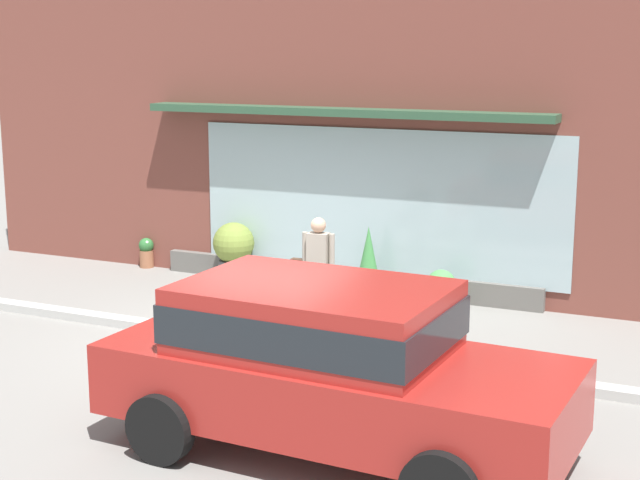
% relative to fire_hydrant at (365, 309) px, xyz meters
% --- Properties ---
extents(ground_plane, '(60.00, 60.00, 0.00)m').
position_rel_fire_hydrant_xyz_m(ground_plane, '(-1.34, -0.57, -0.44)').
color(ground_plane, gray).
extents(curb_strip, '(14.00, 0.24, 0.12)m').
position_rel_fire_hydrant_xyz_m(curb_strip, '(-1.34, -0.77, -0.38)').
color(curb_strip, '#B2B2AD').
rests_on(curb_strip, ground_plane).
extents(storefront, '(14.00, 0.81, 5.05)m').
position_rel_fire_hydrant_xyz_m(storefront, '(-1.33, 2.62, 2.03)').
color(storefront, brown).
rests_on(storefront, ground_plane).
extents(fire_hydrant, '(0.42, 0.39, 0.88)m').
position_rel_fire_hydrant_xyz_m(fire_hydrant, '(0.00, 0.00, 0.00)').
color(fire_hydrant, '#B2B2B7').
rests_on(fire_hydrant, ground_plane).
extents(pedestrian_with_handbag, '(0.64, 0.22, 1.56)m').
position_rel_fire_hydrant_xyz_m(pedestrian_with_handbag, '(-0.83, 0.28, 0.45)').
color(pedestrian_with_handbag, '#9E9384').
rests_on(pedestrian_with_handbag, ground_plane).
extents(parked_car_red, '(4.55, 2.15, 1.66)m').
position_rel_fire_hydrant_xyz_m(parked_car_red, '(0.99, -3.43, 0.50)').
color(parked_car_red, maroon).
rests_on(parked_car_red, ground_plane).
extents(potted_plant_window_center, '(0.47, 0.47, 0.60)m').
position_rel_fire_hydrant_xyz_m(potted_plant_window_center, '(0.46, 1.89, -0.16)').
color(potted_plant_window_center, '#B7B2A3').
rests_on(potted_plant_window_center, ground_plane).
extents(potted_plant_by_entrance, '(0.69, 0.69, 0.99)m').
position_rel_fire_hydrant_xyz_m(potted_plant_by_entrance, '(-3.20, 2.14, 0.10)').
color(potted_plant_by_entrance, '#4C4C51').
rests_on(potted_plant_by_entrance, ground_plane).
extents(potted_plant_trailing_edge, '(0.26, 0.26, 0.53)m').
position_rel_fire_hydrant_xyz_m(potted_plant_trailing_edge, '(-5.11, 2.37, -0.17)').
color(potted_plant_trailing_edge, '#9E6042').
rests_on(potted_plant_trailing_edge, ground_plane).
extents(potted_plant_window_left, '(0.41, 0.41, 1.14)m').
position_rel_fire_hydrant_xyz_m(potted_plant_window_left, '(-0.75, 2.01, 0.11)').
color(potted_plant_window_left, '#B7B2A3').
rests_on(potted_plant_window_left, ground_plane).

